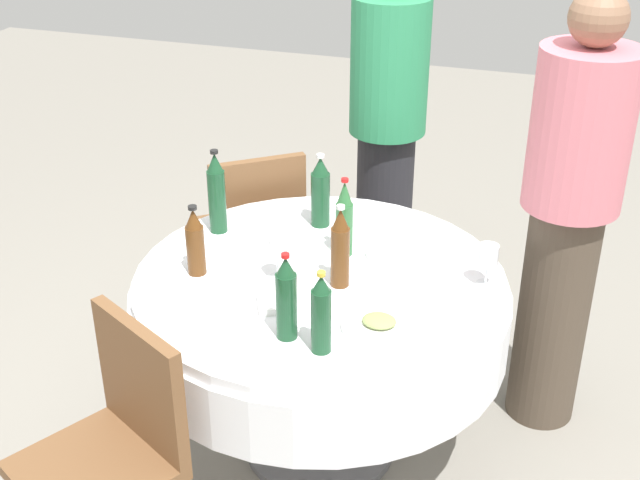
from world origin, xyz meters
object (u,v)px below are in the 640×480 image
dining_table (320,314)px  bottle_green_west (344,220)px  person_front (568,215)px  bottle_brown_front (195,242)px  bottle_brown_east (340,249)px  wine_glass_north (488,256)px  wine_glass_south (277,249)px  person_far (387,129)px  chair_east (253,227)px  bottle_dark_green_far (320,192)px  plate_rear (379,325)px  chair_right (116,439)px  plate_mid (398,254)px  bottle_dark_green_right (321,315)px  bottle_dark_green_north (217,194)px  bottle_dark_green_south (286,299)px

dining_table → bottle_green_west: 0.33m
person_front → bottle_green_west: bearing=-99.4°
bottle_brown_front → bottle_green_west: bearing=-147.1°
bottle_brown_east → wine_glass_north: 0.48m
wine_glass_south → person_far: bearing=-93.5°
wine_glass_north → chair_east: wine_glass_north is taller
bottle_dark_green_far → chair_east: 0.61m
bottle_brown_front → wine_glass_north: bottle_brown_front is taller
plate_rear → chair_right: 0.84m
bottle_green_west → person_far: (0.09, -0.97, -0.03)m
bottle_brown_front → plate_mid: size_ratio=1.12×
bottle_dark_green_right → person_far: bearing=-82.9°
bottle_dark_green_north → wine_glass_north: 0.99m
wine_glass_south → chair_east: 0.87m
bottle_brown_east → bottle_brown_front: bearing=8.8°
bottle_brown_front → bottle_dark_green_far: bearing=-121.3°
person_far → chair_east: 0.74m
chair_east → bottle_dark_green_south: bearing=-100.6°
bottle_dark_green_south → person_front: size_ratio=0.17×
dining_table → chair_east: bearing=-52.0°
bottle_brown_front → bottle_brown_east: bottle_brown_east is taller
bottle_dark_green_right → bottle_brown_front: bearing=-28.9°
bottle_brown_east → bottle_dark_green_far: bearing=-63.7°
chair_right → plate_rear: bearing=-115.6°
wine_glass_north → person_far: size_ratio=0.09×
wine_glass_south → plate_mid: bearing=-142.5°
bottle_dark_green_south → wine_glass_north: bearing=-136.9°
wine_glass_north → wine_glass_south: (0.66, 0.17, 0.00)m
wine_glass_north → chair_right: bearing=41.9°
bottle_dark_green_right → bottle_brown_east: (0.05, -0.37, 0.01)m
bottle_dark_green_south → person_front: bearing=-131.7°
wine_glass_north → plate_mid: wine_glass_north is taller
bottle_brown_east → plate_rear: size_ratio=1.25×
bottle_brown_east → wine_glass_north: size_ratio=2.00×
bottle_dark_green_north → wine_glass_south: (-0.33, 0.25, -0.04)m
bottle_dark_green_far → bottle_green_west: (-0.15, 0.19, 0.00)m
bottle_brown_front → chair_right: bottle_brown_front is taller
bottle_dark_green_far → person_far: person_far is taller
bottle_brown_front → bottle_dark_green_north: bottle_dark_green_north is taller
chair_right → bottle_dark_green_far: bearing=-75.6°
bottle_dark_green_right → wine_glass_south: bearing=-52.9°
bottle_brown_east → chair_right: bottle_brown_east is taller
person_front → person_far: bearing=-161.2°
dining_table → plate_rear: size_ratio=5.56×
bottle_green_west → bottle_brown_east: 0.21m
bottle_brown_front → wine_glass_south: bearing=-168.4°
bottle_brown_front → chair_right: 0.69m
bottle_green_west → plate_mid: bearing=-167.2°
plate_rear → bottle_green_west: bearing=-60.4°
bottle_dark_green_north → bottle_dark_green_right: (-0.59, 0.60, -0.03)m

